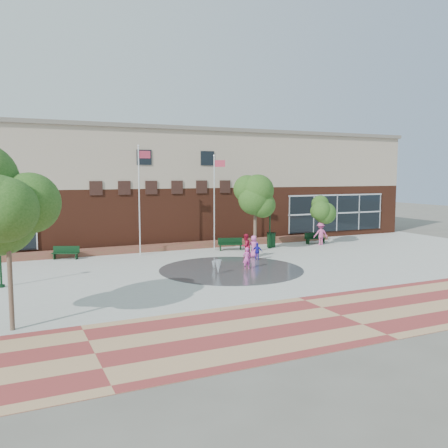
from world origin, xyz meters
name	(u,v)px	position (x,y,z in m)	size (l,w,h in m)	color
ground	(256,280)	(0.00, 0.00, 0.00)	(120.00, 120.00, 0.00)	#666056
plaza_concrete	(224,267)	(0.00, 4.00, 0.00)	(46.00, 18.00, 0.01)	#A8A8A0
paver_band	(341,316)	(0.00, -7.00, 0.00)	(46.00, 6.00, 0.01)	maroon
splash_pad	(231,270)	(0.00, 3.00, 0.00)	(8.40, 8.40, 0.01)	#383A3D
library_building	(158,185)	(0.00, 17.48, 4.64)	(44.40, 10.40, 9.20)	#5A291A
flower_bed	(181,249)	(0.00, 11.60, 0.00)	(26.00, 1.20, 0.40)	#A6213A
flagpole_left	(140,194)	(-3.50, 10.09, 4.21)	(0.89, 0.15, 7.55)	white
flagpole_right	(215,197)	(2.08, 10.09, 3.90)	(0.80, 0.40, 6.98)	white
lamp_left	(0,246)	(-12.17, 3.80, 2.06)	(0.35, 0.35, 3.32)	black
lamp_right	(270,222)	(6.16, 9.09, 2.02)	(0.34, 0.34, 3.24)	black
bench_left	(66,255)	(-8.38, 10.62, 0.28)	(1.77, 1.13, 0.87)	black
bench_mid	(230,246)	(3.03, 9.43, 0.29)	(1.88, 1.00, 0.91)	black
bench_right	(315,240)	(10.67, 9.60, 0.29)	(1.76, 0.49, 0.89)	black
trash_can	(271,240)	(6.52, 9.49, 0.58)	(0.69, 0.69, 1.14)	black
tree_big_left	(7,204)	(-11.78, -3.48, 4.53)	(3.96, 3.96, 6.34)	#4D3B2E
tree_mid	(255,196)	(4.40, 8.20, 3.99)	(3.25, 3.25, 5.48)	#4D3B2E
tree_small_right	(322,209)	(10.89, 9.12, 2.87)	(2.30, 2.30, 3.92)	#4D3B2E
water_jet_a	(218,274)	(-1.20, 2.19, 0.00)	(0.40, 0.40, 0.77)	white
water_jet_b	(213,269)	(-0.90, 3.56, 0.00)	(0.21, 0.21, 0.47)	white
child_splash	(247,258)	(0.87, 2.72, 0.66)	(0.48, 0.31, 1.31)	#E54BB1
adult_red	(246,246)	(2.59, 6.17, 0.81)	(0.78, 0.61, 1.61)	#B01432
adult_pink	(254,246)	(3.18, 6.10, 0.74)	(0.73, 0.47, 1.49)	#E55CB7
child_blue	(257,252)	(2.91, 5.13, 0.56)	(0.66, 0.27, 1.13)	#1F19AD
person_bench	(321,234)	(10.64, 8.85, 0.90)	(1.16, 0.67, 1.79)	#D04C91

